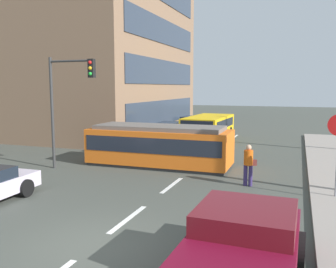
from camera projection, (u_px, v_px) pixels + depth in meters
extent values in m
plane|color=#434740|center=(198.00, 165.00, 18.35)|extent=(120.00, 120.00, 0.00)
cube|color=silver|center=(128.00, 219.00, 10.89)|extent=(0.16, 2.40, 0.01)
cube|color=silver|center=(172.00, 185.00, 14.62)|extent=(0.16, 2.40, 0.01)
cube|color=silver|center=(219.00, 149.00, 23.31)|extent=(0.16, 2.40, 0.01)
cube|color=silver|center=(235.00, 137.00, 28.91)|extent=(0.16, 2.40, 0.01)
cube|color=#83634A|center=(69.00, 3.00, 31.69)|extent=(17.82, 17.05, 22.40)
cube|color=#2D3847|center=(165.00, 112.00, 29.88)|extent=(0.06, 14.50, 1.92)
cube|color=#2D3847|center=(165.00, 72.00, 29.47)|extent=(0.06, 14.50, 1.92)
cube|color=#2D3847|center=(165.00, 32.00, 29.06)|extent=(0.06, 14.50, 1.92)
cube|color=orange|center=(159.00, 146.00, 18.20)|extent=(7.14, 2.54, 1.68)
cube|color=#2D2D2D|center=(159.00, 164.00, 18.32)|extent=(6.99, 2.42, 0.15)
cube|color=#645E58|center=(159.00, 127.00, 18.08)|extent=(6.42, 2.17, 0.20)
cube|color=#1E232D|center=(159.00, 142.00, 18.17)|extent=(6.85, 2.58, 0.74)
cube|color=gold|center=(209.00, 127.00, 26.59)|extent=(2.71, 5.98, 1.52)
cube|color=black|center=(197.00, 128.00, 23.90)|extent=(2.25, 0.20, 0.91)
cube|color=black|center=(209.00, 123.00, 26.56)|extent=(2.72, 5.10, 0.61)
cylinder|color=black|center=(201.00, 138.00, 24.94)|extent=(2.58, 0.99, 0.90)
cylinder|color=black|center=(215.00, 132.00, 28.41)|extent=(2.58, 0.99, 0.90)
cylinder|color=#35275A|center=(245.00, 175.00, 14.53)|extent=(0.16, 0.16, 0.85)
cylinder|color=#35275A|center=(250.00, 176.00, 14.47)|extent=(0.16, 0.16, 0.85)
cylinder|color=#DB5711|center=(248.00, 158.00, 14.41)|extent=(0.36, 0.36, 0.60)
sphere|color=tan|center=(249.00, 147.00, 14.35)|extent=(0.22, 0.22, 0.22)
cube|color=maroon|center=(254.00, 163.00, 14.41)|extent=(0.22, 0.17, 0.24)
cube|color=maroon|center=(240.00, 260.00, 6.86)|extent=(2.13, 5.05, 0.65)
cube|color=maroon|center=(246.00, 220.00, 7.29)|extent=(1.95, 1.95, 0.55)
cylinder|color=black|center=(209.00, 236.00, 8.64)|extent=(0.30, 0.81, 0.80)
cylinder|color=black|center=(298.00, 250.00, 7.92)|extent=(0.30, 0.81, 0.80)
cylinder|color=black|center=(26.00, 188.00, 13.06)|extent=(0.23, 0.64, 0.64)
cube|color=silver|center=(126.00, 141.00, 23.29)|extent=(1.88, 4.33, 0.55)
cube|color=black|center=(125.00, 134.00, 23.09)|extent=(1.70, 2.40, 0.40)
cylinder|color=black|center=(123.00, 140.00, 24.83)|extent=(0.23, 0.64, 0.64)
cylinder|color=black|center=(147.00, 142.00, 24.19)|extent=(0.23, 0.64, 0.64)
cylinder|color=black|center=(103.00, 146.00, 22.44)|extent=(0.23, 0.64, 0.64)
cylinder|color=black|center=(129.00, 148.00, 21.80)|extent=(0.23, 0.64, 0.64)
cube|color=silver|center=(169.00, 130.00, 28.77)|extent=(1.94, 4.04, 0.55)
cube|color=black|center=(168.00, 125.00, 28.57)|extent=(1.76, 2.24, 0.40)
cylinder|color=black|center=(163.00, 131.00, 30.22)|extent=(0.23, 0.64, 0.64)
cylinder|color=black|center=(184.00, 132.00, 29.63)|extent=(0.23, 0.64, 0.64)
cylinder|color=black|center=(152.00, 134.00, 27.96)|extent=(0.23, 0.64, 0.64)
cylinder|color=black|center=(175.00, 135.00, 27.37)|extent=(0.23, 0.64, 0.64)
cube|color=#35593D|center=(183.00, 123.00, 34.92)|extent=(1.82, 4.03, 0.55)
cube|color=black|center=(182.00, 118.00, 34.72)|extent=(1.65, 2.23, 0.40)
cylinder|color=black|center=(178.00, 123.00, 36.36)|extent=(0.23, 0.64, 0.64)
cylinder|color=black|center=(195.00, 124.00, 35.79)|extent=(0.23, 0.64, 0.64)
cylinder|color=black|center=(170.00, 126.00, 34.10)|extent=(0.23, 0.64, 0.64)
cylinder|color=black|center=(188.00, 126.00, 33.53)|extent=(0.23, 0.64, 0.64)
cylinder|color=#333333|center=(52.00, 114.00, 17.42)|extent=(0.14, 0.14, 5.32)
cylinder|color=#333333|center=(70.00, 61.00, 16.72)|extent=(2.24, 0.10, 0.10)
cube|color=black|center=(92.00, 68.00, 16.39)|extent=(0.28, 0.24, 0.84)
sphere|color=red|center=(90.00, 62.00, 16.24)|extent=(0.16, 0.16, 0.16)
sphere|color=gold|center=(90.00, 68.00, 16.27)|extent=(0.16, 0.16, 0.16)
sphere|color=green|center=(90.00, 74.00, 16.30)|extent=(0.16, 0.16, 0.16)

